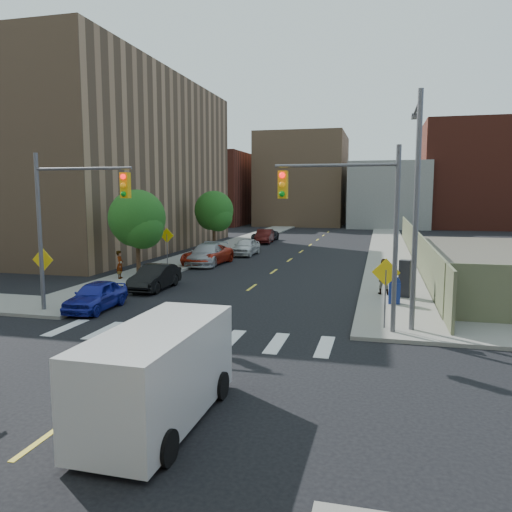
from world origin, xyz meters
The scene contains 29 objects.
ground centered at (0.00, 0.00, 0.00)m, with size 160.00×160.00×0.00m, color black.
sidewalk_nw centered at (-7.75, 41.50, 0.07)m, with size 3.50×73.00×0.15m, color gray.
sidewalk_ne centered at (7.75, 41.50, 0.07)m, with size 3.50×73.00×0.15m, color gray.
fence_north centered at (9.60, 28.00, 1.25)m, with size 0.12×44.00×2.50m, color #595B40.
building_nw centered at (-22.00, 30.00, 8.00)m, with size 22.00×30.00×16.00m, color #8C6B4C.
bg_bldg_west centered at (-22.00, 70.00, 6.00)m, with size 14.00×18.00×12.00m, color #592319.
bg_bldg_midwest centered at (-6.00, 72.00, 7.50)m, with size 14.00×16.00×15.00m, color #8C6B4C.
bg_bldg_center centered at (8.00, 70.00, 5.00)m, with size 12.00×16.00×10.00m, color gray.
bg_bldg_east centered at (22.00, 72.00, 8.00)m, with size 18.00×18.00×16.00m, color #592319.
signal_nw centered at (-5.98, 6.00, 4.53)m, with size 4.59×0.30×7.00m.
signal_ne centered at (5.98, 6.00, 4.53)m, with size 4.59×0.30×7.00m.
streetlight_ne centered at (8.20, 6.90, 5.22)m, with size 0.25×3.70×9.00m.
warn_sign_nw centered at (-7.80, 6.50, 1.99)m, with size 1.06×0.06×2.83m.
warn_sign_ne centered at (7.20, 6.50, 1.99)m, with size 1.06×0.06×2.83m.
warn_sign_midwest centered at (-7.80, 20.00, 1.99)m, with size 1.06×0.06×2.83m.
tree_west_near centered at (-8.00, 16.05, 3.48)m, with size 3.66×3.64×5.52m.
tree_west_far centered at (-8.00, 31.05, 3.48)m, with size 3.66×3.64×5.52m.
parked_car_blue centered at (-5.50, 7.00, 0.66)m, with size 1.55×3.86×1.32m, color navy.
parked_car_black centered at (-5.03, 12.14, 0.68)m, with size 1.45×4.15×1.37m, color black.
parked_car_red centered at (-5.50, 22.02, 0.74)m, with size 2.44×5.30×1.47m, color #A72310.
parked_car_silver centered at (-5.50, 22.01, 0.78)m, with size 2.19×5.40×1.57m, color #A9ACB1.
parked_car_white centered at (-4.20, 28.21, 0.73)m, with size 1.72×4.28×1.46m, color silver.
parked_car_maroon centered at (-5.01, 38.81, 0.73)m, with size 1.55×4.45×1.47m, color #3B0D0B.
parked_car_grey centered at (-5.50, 41.15, 0.66)m, with size 2.18×4.72×1.31m, color black.
cargo_van centered at (2.11, -2.50, 1.20)m, with size 2.15×5.02×2.29m.
mailbox centered at (7.67, 10.97, 0.77)m, with size 0.53×0.41×1.28m.
payphone centered at (8.20, 12.68, 1.07)m, with size 0.55×0.45×1.85m, color black.
pedestrian_west centered at (-8.27, 14.15, 1.00)m, with size 0.62×0.41×1.70m, color gray.
pedestrian_east centered at (7.16, 13.14, 1.06)m, with size 0.89×0.69×1.83m, color gray.
Camera 1 is at (6.94, -12.78, 5.27)m, focal length 35.00 mm.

